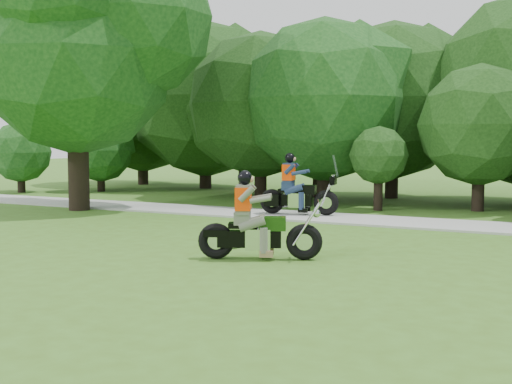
% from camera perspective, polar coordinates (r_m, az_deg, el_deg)
% --- Properties ---
extents(ground, '(100.00, 100.00, 0.00)m').
position_cam_1_polar(ground, '(10.81, 3.41, -7.88)').
color(ground, '#40651C').
rests_on(ground, ground).
extents(walkway, '(60.00, 2.20, 0.06)m').
position_cam_1_polar(walkway, '(18.32, 13.34, -2.66)').
color(walkway, '#9F9F9A').
rests_on(walkway, ground).
extents(tree_line, '(38.77, 12.53, 7.82)m').
position_cam_1_polar(tree_line, '(24.90, 17.19, 7.84)').
color(tree_line, black).
rests_on(tree_line, ground).
extents(big_tree_west, '(8.64, 6.56, 9.96)m').
position_cam_1_polar(big_tree_west, '(22.37, -15.21, 13.35)').
color(big_tree_west, black).
rests_on(big_tree_west, ground).
extents(chopper_motorcycle, '(2.36, 1.33, 1.75)m').
position_cam_1_polar(chopper_motorcycle, '(12.53, -0.19, -3.11)').
color(chopper_motorcycle, black).
rests_on(chopper_motorcycle, ground).
extents(touring_motorcycle, '(2.44, 1.00, 1.87)m').
position_cam_1_polar(touring_motorcycle, '(19.46, 3.39, -0.01)').
color(touring_motorcycle, black).
rests_on(touring_motorcycle, walkway).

